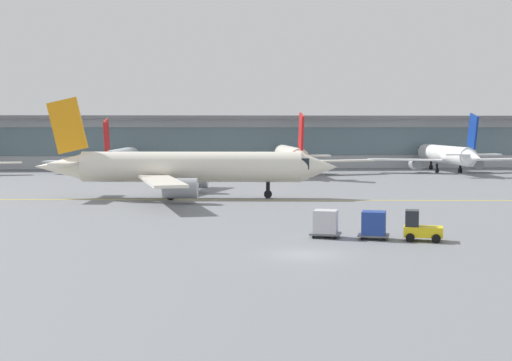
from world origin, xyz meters
The scene contains 10 objects.
ground_plane centered at (0.00, 0.00, 0.00)m, with size 400.00×400.00×0.00m, color slate.
taxiway_centreline_stripe centered at (-7.63, 33.01, 0.00)m, with size 110.00×0.36×0.01m, color yellow.
terminal_concourse centered at (0.00, 92.19, 4.92)m, with size 174.03×11.00×9.60m.
gate_airplane_1 centered at (-19.94, 75.30, 2.67)m, with size 24.91×26.86×8.89m.
gate_airplane_2 centered at (7.44, 72.28, 2.92)m, with size 27.31×29.30×9.73m.
gate_airplane_3 centered at (33.95, 75.16, 2.92)m, with size 27.31×29.29×9.73m.
taxiing_regional_jet centered at (-8.05, 35.05, 3.28)m, with size 32.99×30.55×10.92m.
baggage_tug centered at (8.51, 4.61, 0.89)m, with size 2.89×2.22×2.10m.
cargo_dolly_lead centered at (5.53, 5.51, 1.05)m, with size 2.47×2.14×1.94m.
cargo_dolly_trailing centered at (2.34, 6.49, 1.05)m, with size 2.47×2.14×1.94m.
Camera 1 is at (-5.96, -43.56, 7.87)m, focal length 50.98 mm.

